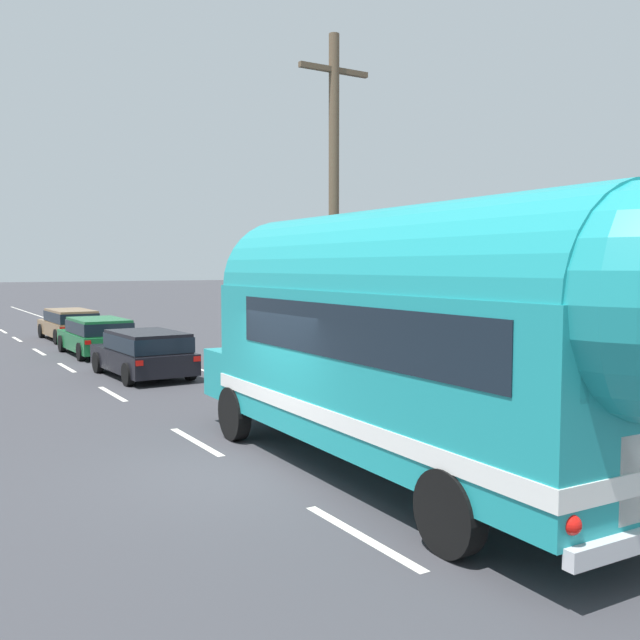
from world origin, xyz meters
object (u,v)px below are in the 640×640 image
object	(u,v)px
car_lead	(145,351)
car_second	(97,334)
car_third	(70,322)
painted_bus	(417,332)
utility_pole	(334,215)

from	to	relation	value
car_lead	car_second	world-z (taller)	same
car_second	car_third	world-z (taller)	same
painted_bus	car_third	bearing A→B (deg)	89.54
utility_pole	car_lead	world-z (taller)	utility_pole
painted_bus	car_lead	xyz separation A→B (m)	(-0.19, 12.29, -1.52)
painted_bus	car_third	size ratio (longest dim) A/B	2.27
car_lead	car_second	distance (m)	6.01
car_second	utility_pole	bearing A→B (deg)	-79.02
car_second	painted_bus	bearing A→B (deg)	-89.74
painted_bus	car_third	world-z (taller)	painted_bus
car_second	car_lead	bearing A→B (deg)	-91.04
utility_pole	car_second	world-z (taller)	utility_pole
car_third	painted_bus	bearing A→B (deg)	-90.46
car_lead	car_third	bearing A→B (deg)	88.16
utility_pole	car_second	bearing A→B (deg)	100.98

